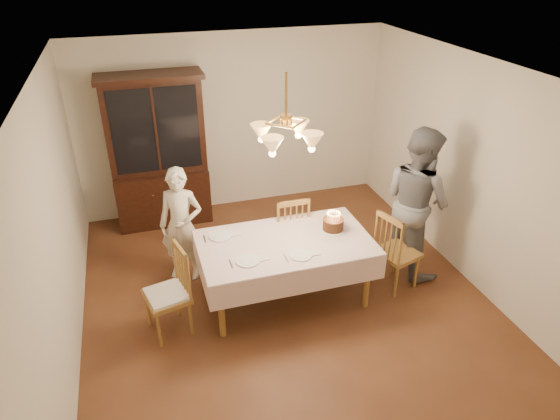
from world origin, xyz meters
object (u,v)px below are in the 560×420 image
object	(u,v)px
dining_table	(285,247)
chair_far_side	(289,234)
birthday_cake	(333,225)
elderly_woman	(181,225)
china_hutch	(158,154)

from	to	relation	value
dining_table	chair_far_side	world-z (taller)	chair_far_side
dining_table	birthday_cake	world-z (taller)	birthday_cake
dining_table	elderly_woman	bearing A→B (deg)	143.63
dining_table	china_hutch	xyz separation A→B (m)	(-1.14, 2.25, 0.36)
dining_table	birthday_cake	size ratio (longest dim) A/B	6.33
chair_far_side	birthday_cake	xyz separation A→B (m)	(0.35, -0.55, 0.38)
chair_far_side	birthday_cake	world-z (taller)	chair_far_side
elderly_woman	birthday_cake	size ratio (longest dim) A/B	4.77
elderly_woman	china_hutch	bearing A→B (deg)	116.39
dining_table	elderly_woman	distance (m)	1.29
elderly_woman	birthday_cake	bearing A→B (deg)	-0.34
chair_far_side	elderly_woman	bearing A→B (deg)	173.83
elderly_woman	birthday_cake	world-z (taller)	elderly_woman
china_hutch	elderly_woman	world-z (taller)	china_hutch
chair_far_side	birthday_cake	size ratio (longest dim) A/B	3.33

